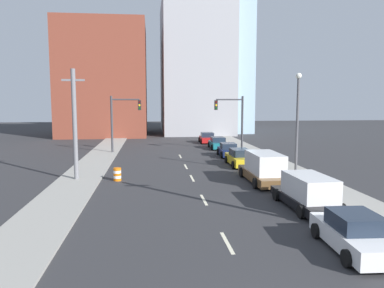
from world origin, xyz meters
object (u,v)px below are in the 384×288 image
sedan_white (355,234)px  box_truck_black (308,193)px  street_lamp (297,117)px  sedan_navy (228,150)px  sedan_yellow (240,158)px  sedan_teal (218,143)px  sedan_red (207,138)px  traffic_signal_right (235,116)px  traffic_signal_left (120,117)px  traffic_barrel (117,174)px  box_truck_brown (264,168)px  utility_pole_left_mid (75,124)px

sedan_white → box_truck_black: 5.71m
street_lamp → sedan_navy: street_lamp is taller
street_lamp → sedan_yellow: (-3.18, 5.21, -3.91)m
sedan_teal → sedan_red: (-0.36, 6.30, 0.01)m
traffic_signal_right → street_lamp: (1.49, -14.75, 0.57)m
traffic_signal_left → sedan_white: bearing=-68.8°
traffic_barrel → box_truck_brown: size_ratio=0.15×
utility_pole_left_mid → traffic_barrel: (2.97, -0.40, -3.67)m
street_lamp → sedan_yellow: 7.25m
sedan_yellow → sedan_navy: sedan_yellow is taller
sedan_yellow → sedan_teal: size_ratio=1.05×
utility_pole_left_mid → sedan_red: 27.06m
box_truck_brown → traffic_barrel: bearing=170.6°
sedan_white → sedan_teal: size_ratio=1.01×
sedan_red → traffic_barrel: bearing=-111.5°
sedan_white → sedan_navy: bearing=92.4°
sedan_navy → sedan_red: bearing=93.6°
box_truck_brown → street_lamp: bearing=32.0°
traffic_barrel → sedan_yellow: sedan_yellow is taller
sedan_yellow → traffic_signal_left: bearing=139.7°
traffic_signal_left → box_truck_brown: traffic_signal_left is taller
sedan_navy → utility_pole_left_mid: bearing=-139.7°
utility_pole_left_mid → street_lamp: 16.55m
traffic_signal_left → traffic_signal_right: same height
utility_pole_left_mid → box_truck_black: (13.82, -8.76, -3.27)m
traffic_barrel → street_lamp: bearing=0.6°
traffic_signal_right → box_truck_black: traffic_signal_right is taller
traffic_signal_left → traffic_barrel: 15.33m
traffic_signal_right → utility_pole_left_mid: bearing=-136.1°
street_lamp → box_truck_black: 9.67m
traffic_signal_right → sedan_yellow: size_ratio=1.32×
sedan_navy → sedan_teal: 6.52m
sedan_teal → sedan_yellow: bearing=-89.9°
utility_pole_left_mid → sedan_white: bearing=-47.5°
traffic_signal_right → sedan_white: traffic_signal_right is taller
sedan_teal → utility_pole_left_mid: bearing=-127.4°
traffic_signal_right → sedan_yellow: traffic_signal_right is taller
street_lamp → sedan_navy: bearing=105.8°
street_lamp → sedan_navy: size_ratio=1.82×
sedan_red → sedan_navy: bearing=-86.9°
traffic_signal_right → sedan_white: bearing=-93.6°
traffic_signal_right → sedan_teal: size_ratio=1.39×
utility_pole_left_mid → sedan_yellow: bearing=20.3°
utility_pole_left_mid → street_lamp: size_ratio=1.02×
traffic_signal_right → box_truck_brown: bearing=-95.6°
traffic_barrel → sedan_navy: (10.52, 10.94, 0.17)m
street_lamp → sedan_teal: street_lamp is taller
sedan_navy → sedan_red: 12.82m
sedan_teal → traffic_barrel: bearing=-120.2°
traffic_signal_left → sedan_teal: size_ratio=1.39×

